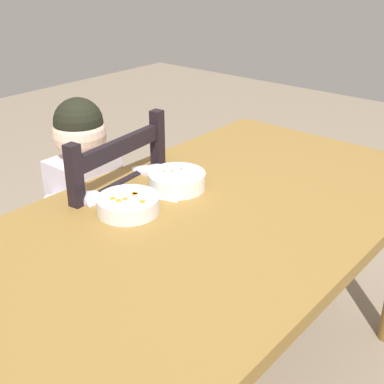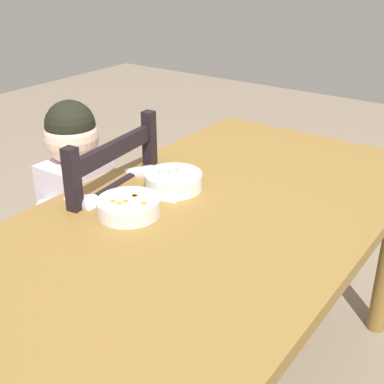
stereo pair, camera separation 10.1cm
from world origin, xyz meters
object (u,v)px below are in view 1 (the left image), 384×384
object	(u,v)px
bowl_of_carrots	(128,204)
spoon	(152,207)
bowl_of_peas	(177,180)
dining_table	(212,239)
child_figure	(91,197)
dining_chair	(95,244)

from	to	relation	value
bowl_of_carrots	spoon	bearing A→B (deg)	-32.37
bowl_of_peas	bowl_of_carrots	world-z (taller)	bowl_of_peas
bowl_of_peas	dining_table	bearing A→B (deg)	-104.07
child_figure	spoon	bearing A→B (deg)	-97.79
child_figure	spoon	size ratio (longest dim) A/B	8.59
bowl_of_carrots	child_figure	bearing A→B (deg)	70.94
dining_table	dining_chair	xyz separation A→B (m)	(-0.05, 0.47, -0.18)
dining_table	child_figure	size ratio (longest dim) A/B	1.57
dining_table	spoon	distance (m)	0.20
bowl_of_peas	spoon	distance (m)	0.15
child_figure	bowl_of_peas	world-z (taller)	child_figure
child_figure	spoon	world-z (taller)	child_figure
bowl_of_peas	spoon	bearing A→B (deg)	-166.25
dining_chair	dining_table	bearing A→B (deg)	-83.68
child_figure	bowl_of_carrots	world-z (taller)	child_figure
bowl_of_carrots	spoon	size ratio (longest dim) A/B	1.54
dining_chair	bowl_of_peas	bearing A→B (deg)	-72.43
bowl_of_carrots	spoon	distance (m)	0.07
dining_table	bowl_of_peas	bearing A→B (deg)	75.93
dining_table	child_figure	distance (m)	0.47
dining_table	bowl_of_peas	xyz separation A→B (m)	(0.04, 0.17, 0.12)
dining_chair	spoon	world-z (taller)	dining_chair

